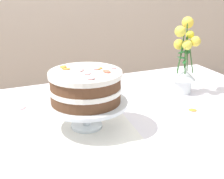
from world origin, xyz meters
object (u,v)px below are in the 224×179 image
at_px(dining_table, 131,140).
at_px(flower_vase, 184,63).
at_px(cake_stand, 86,106).
at_px(layer_cake, 86,86).

xyz_separation_m(dining_table, flower_vase, (0.34, 0.16, 0.23)).
distance_m(dining_table, flower_vase, 0.44).
bearing_deg(dining_table, flower_vase, 25.38).
relative_size(dining_table, flower_vase, 4.14).
relative_size(dining_table, cake_stand, 4.83).
bearing_deg(dining_table, cake_stand, -177.91).
xyz_separation_m(layer_cake, flower_vase, (0.52, 0.17, -0.02)).
relative_size(dining_table, layer_cake, 5.62).
height_order(dining_table, layer_cake, layer_cake).
xyz_separation_m(dining_table, cake_stand, (-0.18, -0.01, 0.18)).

